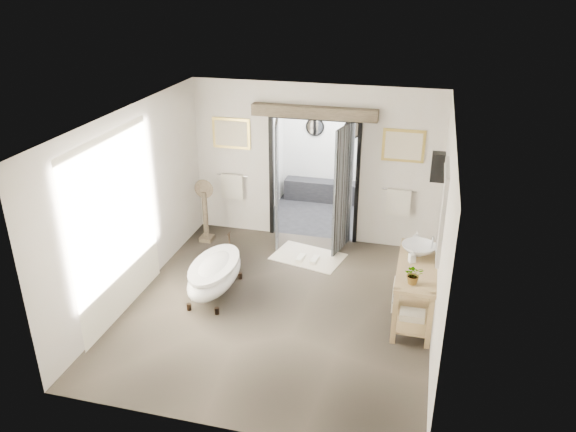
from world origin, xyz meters
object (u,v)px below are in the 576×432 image
object	(u,v)px
clawfoot_tub	(215,274)
basin	(419,250)
vanity	(414,286)
rug	(308,257)

from	to	relation	value
clawfoot_tub	basin	size ratio (longest dim) A/B	2.98
vanity	rug	distance (m)	2.37
clawfoot_tub	rug	world-z (taller)	clawfoot_tub
clawfoot_tub	rug	bearing A→B (deg)	53.27
vanity	basin	bearing A→B (deg)	85.97
basin	rug	bearing A→B (deg)	172.42
clawfoot_tub	vanity	world-z (taller)	vanity
vanity	basin	size ratio (longest dim) A/B	3.16
clawfoot_tub	vanity	size ratio (longest dim) A/B	0.94
vanity	rug	bearing A→B (deg)	143.24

